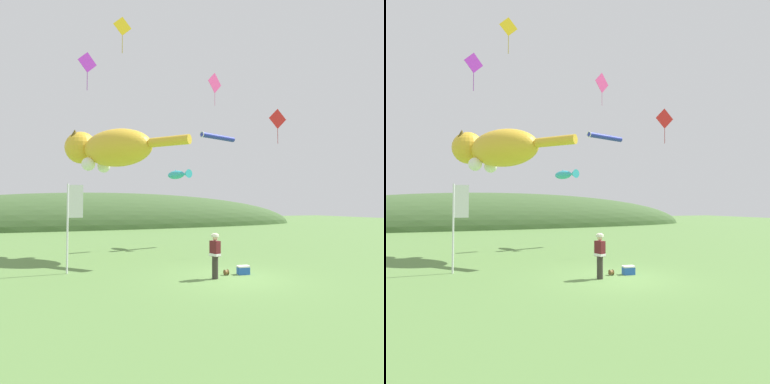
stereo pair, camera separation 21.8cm
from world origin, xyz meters
TOP-DOWN VIEW (x-y plane):
  - ground_plane at (0.00, 0.00)m, footprint 120.00×120.00m
  - distant_hill_ridge at (0.00, 32.77)m, footprint 56.93×11.38m
  - festival_attendant at (-0.65, 0.15)m, footprint 0.37×0.48m
  - kite_spool at (0.10, 0.61)m, footprint 0.16×0.23m
  - picnic_cooler at (0.82, 0.46)m, footprint 0.53×0.39m
  - festival_banner_pole at (-5.78, 3.45)m, footprint 0.66×0.08m
  - kite_giant_cat at (-3.58, 7.40)m, footprint 5.76×6.52m
  - kite_fish_windsock at (1.59, 10.20)m, footprint 1.29×2.28m
  - kite_tube_streamer at (4.48, 9.85)m, footprint 3.14×1.28m
  - kite_diamond_violet at (-4.99, 5.70)m, footprint 0.97×0.43m
  - kite_diamond_gold at (-3.38, 5.00)m, footprint 0.96×0.17m
  - kite_diamond_red at (6.02, 4.94)m, footprint 1.22×0.07m
  - kite_diamond_pink at (4.13, 9.61)m, footprint 1.35×0.64m

SIDE VIEW (x-z plane):
  - ground_plane at x=0.00m, z-range 0.00..0.00m
  - distant_hill_ridge at x=0.00m, z-range -4.42..4.42m
  - kite_spool at x=0.10m, z-range 0.00..0.23m
  - picnic_cooler at x=0.82m, z-range 0.00..0.36m
  - festival_attendant at x=-0.65m, z-range 0.07..1.84m
  - festival_banner_pole at x=-5.78m, z-range 0.58..4.38m
  - kite_fish_windsock at x=1.59m, z-range 4.64..5.32m
  - kite_giant_cat at x=-3.58m, z-range 4.80..7.25m
  - kite_tube_streamer at x=4.48m, z-range 7.53..7.97m
  - kite_diamond_red at x=6.02m, z-range 7.01..9.13m
  - kite_diamond_violet at x=-4.99m, z-range 9.05..10.99m
  - kite_diamond_pink at x=4.13m, z-range 10.37..12.74m
  - kite_diamond_gold at x=-3.38m, z-range 10.93..12.79m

